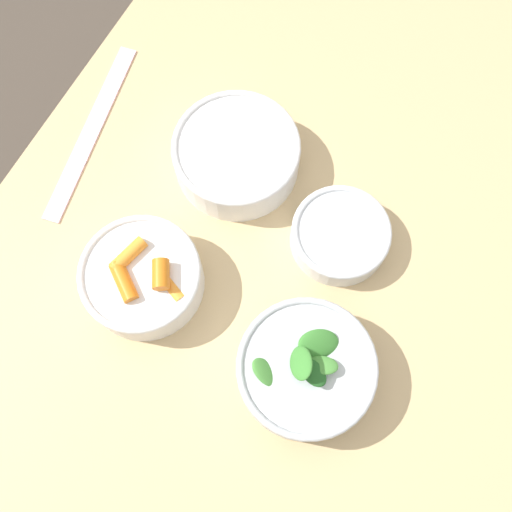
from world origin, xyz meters
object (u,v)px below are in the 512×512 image
(bowl_greens, at_px, (305,369))
(ruler, at_px, (92,131))
(bowl_cookies, at_px, (340,235))
(bowl_beans_hotdog, at_px, (237,156))
(bowl_carrots, at_px, (143,277))

(bowl_greens, xyz_separation_m, ruler, (0.19, 0.47, -0.03))
(bowl_cookies, bearing_deg, bowl_greens, -169.06)
(bowl_beans_hotdog, bearing_deg, bowl_carrots, 173.49)
(bowl_beans_hotdog, height_order, bowl_cookies, bowl_beans_hotdog)
(bowl_carrots, relative_size, ruler, 0.52)
(bowl_greens, height_order, ruler, bowl_greens)
(bowl_beans_hotdog, xyz_separation_m, ruler, (-0.05, 0.24, -0.03))
(bowl_greens, relative_size, ruler, 0.57)
(bowl_cookies, bearing_deg, ruler, 91.68)
(bowl_beans_hotdog, bearing_deg, ruler, 102.97)
(bowl_greens, bearing_deg, bowl_carrots, 88.03)
(bowl_carrots, relative_size, bowl_cookies, 1.17)
(bowl_greens, xyz_separation_m, bowl_cookies, (0.20, 0.04, -0.01))
(bowl_carrots, height_order, ruler, bowl_carrots)
(bowl_carrots, distance_m, bowl_cookies, 0.29)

